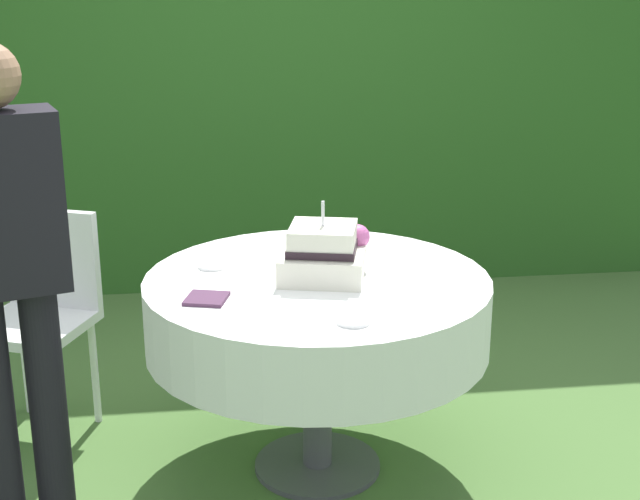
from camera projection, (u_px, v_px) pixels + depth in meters
ground_plane at (317, 467)px, 3.36m from camera, size 20.00×20.00×0.00m
foliage_hedge at (268, 65)px, 5.10m from camera, size 5.12×0.48×2.54m
cake_table at (317, 312)px, 3.17m from camera, size 1.22×1.22×0.76m
wedding_cake at (325, 253)px, 3.11m from camera, size 0.35×0.35×0.28m
serving_plate_near at (212, 266)px, 3.23m from camera, size 0.10×0.10×0.01m
serving_plate_far at (353, 321)px, 2.72m from camera, size 0.10×0.10×0.01m
serving_plate_left at (330, 242)px, 3.51m from camera, size 0.13×0.13×0.01m
napkin_stack at (207, 299)px, 2.91m from camera, size 0.16×0.16×0.01m
garden_chair at (42, 302)px, 3.50m from camera, size 0.52×0.52×0.89m
standing_person at (6, 266)px, 2.71m from camera, size 0.40×0.30×1.60m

